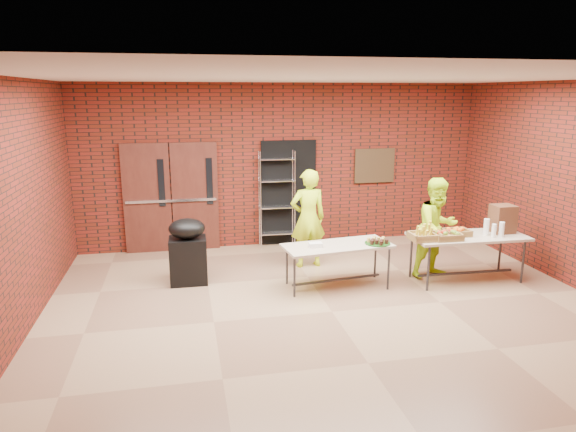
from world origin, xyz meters
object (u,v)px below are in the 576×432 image
(table_right, at_px, (468,239))
(coffee_dispenser, at_px, (503,219))
(wire_rack, at_px, (277,199))
(covered_grill, at_px, (188,251))
(table_left, at_px, (337,248))
(volunteer_man, at_px, (437,228))
(volunteer_woman, at_px, (308,218))

(table_right, height_order, coffee_dispenser, coffee_dispenser)
(table_right, bearing_deg, coffee_dispenser, 7.28)
(wire_rack, relative_size, table_right, 1.02)
(covered_grill, bearing_deg, table_left, -15.41)
(volunteer_man, bearing_deg, volunteer_woman, 138.53)
(coffee_dispenser, distance_m, volunteer_woman, 3.22)
(table_left, relative_size, covered_grill, 1.65)
(volunteer_man, bearing_deg, coffee_dispenser, -28.88)
(wire_rack, xyz_separation_m, volunteer_man, (2.27, -2.25, -0.12))
(table_right, distance_m, covered_grill, 4.53)
(wire_rack, xyz_separation_m, volunteer_woman, (0.31, -1.32, -0.09))
(covered_grill, bearing_deg, volunteer_woman, 11.94)
(volunteer_woman, bearing_deg, volunteer_man, 151.15)
(wire_rack, xyz_separation_m, covered_grill, (-1.78, -1.73, -0.42))
(covered_grill, bearing_deg, volunteer_man, -6.44)
(wire_rack, bearing_deg, coffee_dispenser, -34.26)
(coffee_dispenser, distance_m, volunteer_man, 1.07)
(wire_rack, distance_m, table_right, 3.70)
(covered_grill, distance_m, volunteer_woman, 2.15)
(table_left, xyz_separation_m, coffee_dispenser, (2.79, -0.08, 0.36))
(table_right, height_order, volunteer_man, volunteer_man)
(wire_rack, distance_m, coffee_dispenser, 4.13)
(coffee_dispenser, bearing_deg, covered_grill, 171.55)
(wire_rack, height_order, volunteer_man, wire_rack)
(table_right, bearing_deg, covered_grill, 171.15)
(volunteer_woman, bearing_deg, coffee_dispenser, 155.26)
(table_left, height_order, coffee_dispenser, coffee_dispenser)
(table_left, height_order, volunteer_man, volunteer_man)
(table_right, bearing_deg, volunteer_woman, 154.19)
(table_right, relative_size, covered_grill, 1.76)
(wire_rack, relative_size, volunteer_man, 1.15)
(wire_rack, relative_size, volunteer_woman, 1.10)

